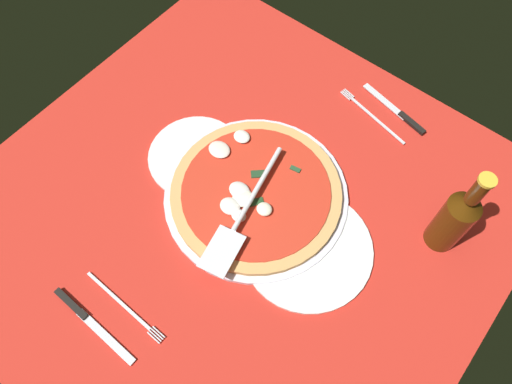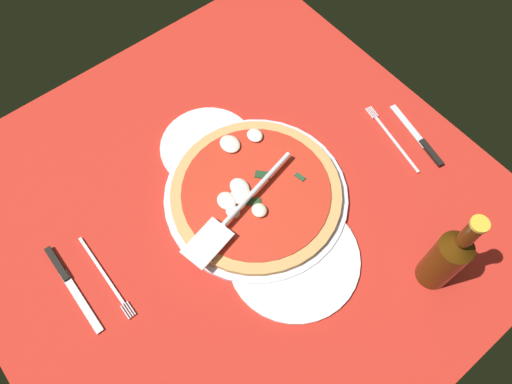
{
  "view_description": "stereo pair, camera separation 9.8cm",
  "coord_description": "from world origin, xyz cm",
  "px_view_note": "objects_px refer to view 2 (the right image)",
  "views": [
    {
      "loc": [
        29.6,
        -30.85,
        89.38
      ],
      "look_at": [
        0.88,
        4.98,
        2.43
      ],
      "focal_mm": 34.91,
      "sensor_mm": 36.0,
      "label": 1
    },
    {
      "loc": [
        36.57,
        -23.92,
        89.38
      ],
      "look_at": [
        0.88,
        4.98,
        2.43
      ],
      "focal_mm": 34.91,
      "sensor_mm": 36.0,
      "label": 2
    }
  ],
  "objects_px": {
    "dinner_plate_right": "(294,258)",
    "place_setting_far": "(407,140)",
    "pizza": "(255,192)",
    "pizza_server": "(236,211)",
    "place_setting_near": "(87,280)",
    "beer_bottle": "(447,258)",
    "dinner_plate_left": "(208,147)"
  },
  "relations": [
    {
      "from": "dinner_plate_right",
      "to": "place_setting_far",
      "type": "distance_m",
      "value": 0.37
    },
    {
      "from": "dinner_plate_right",
      "to": "pizza",
      "type": "distance_m",
      "value": 0.15
    },
    {
      "from": "pizza_server",
      "to": "place_setting_near",
      "type": "relative_size",
      "value": 1.38
    },
    {
      "from": "place_setting_near",
      "to": "beer_bottle",
      "type": "distance_m",
      "value": 0.65
    },
    {
      "from": "place_setting_near",
      "to": "dinner_plate_right",
      "type": "bearing_deg",
      "value": 58.0
    },
    {
      "from": "pizza",
      "to": "place_setting_near",
      "type": "height_order",
      "value": "pizza"
    },
    {
      "from": "dinner_plate_right",
      "to": "place_setting_near",
      "type": "height_order",
      "value": "place_setting_near"
    },
    {
      "from": "dinner_plate_right",
      "to": "pizza",
      "type": "bearing_deg",
      "value": 169.9
    },
    {
      "from": "dinner_plate_left",
      "to": "pizza",
      "type": "relative_size",
      "value": 0.59
    },
    {
      "from": "place_setting_near",
      "to": "beer_bottle",
      "type": "height_order",
      "value": "beer_bottle"
    },
    {
      "from": "pizza",
      "to": "beer_bottle",
      "type": "xyz_separation_m",
      "value": [
        0.33,
        0.15,
        0.07
      ]
    },
    {
      "from": "dinner_plate_left",
      "to": "beer_bottle",
      "type": "xyz_separation_m",
      "value": [
        0.49,
        0.16,
        0.09
      ]
    },
    {
      "from": "beer_bottle",
      "to": "place_setting_far",
      "type": "bearing_deg",
      "value": 141.62
    },
    {
      "from": "dinner_plate_left",
      "to": "pizza_server",
      "type": "height_order",
      "value": "pizza_server"
    },
    {
      "from": "pizza_server",
      "to": "dinner_plate_right",
      "type": "bearing_deg",
      "value": 92.84
    },
    {
      "from": "beer_bottle",
      "to": "place_setting_near",
      "type": "bearing_deg",
      "value": -128.05
    },
    {
      "from": "dinner_plate_right",
      "to": "pizza_server",
      "type": "xyz_separation_m",
      "value": [
        -0.13,
        -0.03,
        0.04
      ]
    },
    {
      "from": "dinner_plate_left",
      "to": "beer_bottle",
      "type": "relative_size",
      "value": 0.85
    },
    {
      "from": "dinner_plate_right",
      "to": "pizza",
      "type": "xyz_separation_m",
      "value": [
        -0.15,
        0.03,
        0.02
      ]
    },
    {
      "from": "place_setting_near",
      "to": "dinner_plate_left",
      "type": "bearing_deg",
      "value": 105.98
    },
    {
      "from": "place_setting_near",
      "to": "pizza",
      "type": "bearing_deg",
      "value": 81.04
    },
    {
      "from": "dinner_plate_left",
      "to": "place_setting_near",
      "type": "bearing_deg",
      "value": -74.83
    },
    {
      "from": "dinner_plate_left",
      "to": "place_setting_near",
      "type": "xyz_separation_m",
      "value": [
        0.09,
        -0.35,
        -0.0
      ]
    },
    {
      "from": "pizza_server",
      "to": "beer_bottle",
      "type": "distance_m",
      "value": 0.38
    },
    {
      "from": "pizza_server",
      "to": "dinner_plate_left",
      "type": "bearing_deg",
      "value": -119.87
    },
    {
      "from": "dinner_plate_left",
      "to": "place_setting_near",
      "type": "height_order",
      "value": "place_setting_near"
    },
    {
      "from": "pizza_server",
      "to": "place_setting_near",
      "type": "xyz_separation_m",
      "value": [
        -0.08,
        -0.29,
        -0.04
      ]
    },
    {
      "from": "dinner_plate_right",
      "to": "place_setting_near",
      "type": "xyz_separation_m",
      "value": [
        -0.21,
        -0.33,
        -0.0
      ]
    },
    {
      "from": "pizza_server",
      "to": "place_setting_far",
      "type": "height_order",
      "value": "pizza_server"
    },
    {
      "from": "dinner_plate_right",
      "to": "place_setting_far",
      "type": "height_order",
      "value": "place_setting_far"
    },
    {
      "from": "dinner_plate_left",
      "to": "pizza_server",
      "type": "bearing_deg",
      "value": -17.92
    },
    {
      "from": "pizza",
      "to": "place_setting_far",
      "type": "xyz_separation_m",
      "value": [
        0.1,
        0.34,
        -0.02
      ]
    }
  ]
}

